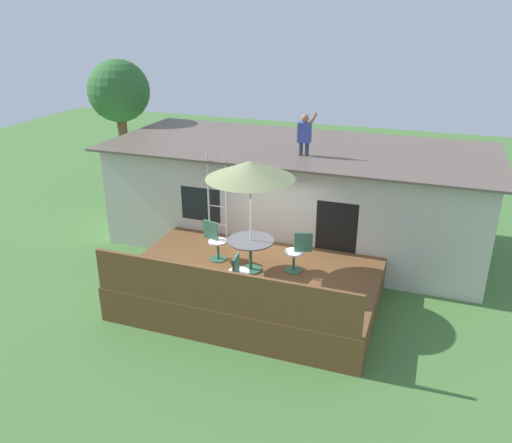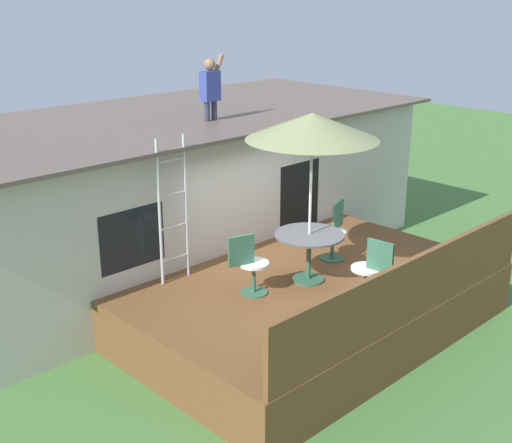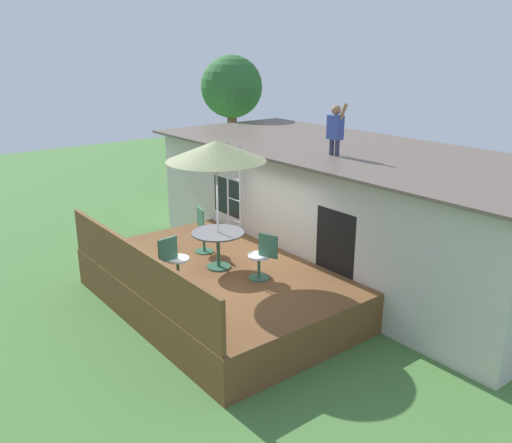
# 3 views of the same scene
# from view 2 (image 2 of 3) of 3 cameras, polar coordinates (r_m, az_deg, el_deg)

# --- Properties ---
(ground_plane) EXTENTS (40.00, 40.00, 0.00)m
(ground_plane) POSITION_cam_2_polar(r_m,az_deg,el_deg) (10.66, 4.28, -8.76)
(ground_plane) COLOR #477538
(house) EXTENTS (10.50, 4.50, 2.81)m
(house) POSITION_cam_2_polar(r_m,az_deg,el_deg) (12.62, -7.82, 2.54)
(house) COLOR beige
(house) RESTS_ON ground
(deck) EXTENTS (5.58, 3.79, 0.80)m
(deck) POSITION_cam_2_polar(r_m,az_deg,el_deg) (10.48, 4.33, -6.82)
(deck) COLOR brown
(deck) RESTS_ON ground
(deck_railing) EXTENTS (5.48, 0.08, 0.90)m
(deck_railing) POSITION_cam_2_polar(r_m,az_deg,el_deg) (9.13, 13.16, -5.53)
(deck_railing) COLOR brown
(deck_railing) RESTS_ON deck
(patio_table) EXTENTS (1.04, 1.04, 0.74)m
(patio_table) POSITION_cam_2_polar(r_m,az_deg,el_deg) (10.04, 4.51, -1.91)
(patio_table) COLOR #33664C
(patio_table) RESTS_ON deck
(patio_umbrella) EXTENTS (1.90, 1.90, 2.54)m
(patio_umbrella) POSITION_cam_2_polar(r_m,az_deg,el_deg) (9.55, 4.78, 8.01)
(patio_umbrella) COLOR silver
(patio_umbrella) RESTS_ON deck
(step_ladder) EXTENTS (0.52, 0.04, 2.20)m
(step_ladder) POSITION_cam_2_polar(r_m,az_deg,el_deg) (9.94, -7.03, 0.94)
(step_ladder) COLOR silver
(step_ladder) RESTS_ON deck
(person_figure) EXTENTS (0.47, 0.20, 1.11)m
(person_figure) POSITION_cam_2_polar(r_m,az_deg,el_deg) (11.73, -3.86, 11.44)
(person_figure) COLOR #33384C
(person_figure) RESTS_ON house
(patio_chair_left) EXTENTS (0.61, 0.44, 0.92)m
(patio_chair_left) POSITION_cam_2_polar(r_m,az_deg,el_deg) (9.60, -0.57, -3.68)
(patio_chair_left) COLOR #33664C
(patio_chair_left) RESTS_ON deck
(patio_chair_right) EXTENTS (0.61, 0.44, 0.92)m
(patio_chair_right) POSITION_cam_2_polar(r_m,az_deg,el_deg) (10.98, 6.64, -0.80)
(patio_chair_right) COLOR #33664C
(patio_chair_right) RESTS_ON deck
(patio_chair_near) EXTENTS (0.44, 0.62, 0.92)m
(patio_chair_near) POSITION_cam_2_polar(r_m,az_deg,el_deg) (9.56, 9.69, -4.08)
(patio_chair_near) COLOR #33664C
(patio_chair_near) RESTS_ON deck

